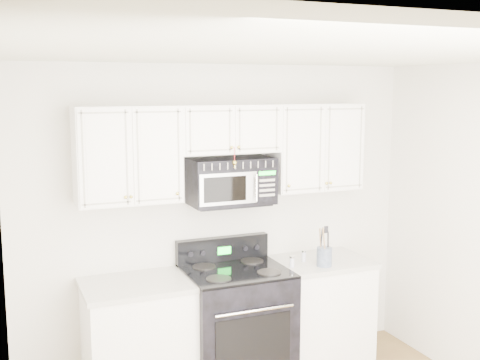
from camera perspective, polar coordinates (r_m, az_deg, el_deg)
room at (r=3.65m, az=7.93°, el=-8.99°), size 3.51×3.51×2.61m
base_cabinet_left at (r=4.95m, az=-9.54°, el=-14.97°), size 0.86×0.65×0.92m
base_cabinet_right at (r=5.49m, az=7.35°, el=-12.46°), size 0.86×0.65×0.92m
range at (r=5.11m, az=-0.39°, el=-13.32°), size 0.82×0.75×1.14m
upper_cabinets at (r=4.93m, az=-1.27°, el=3.25°), size 2.44×0.37×0.75m
microwave at (r=4.97m, az=-0.82°, el=-0.10°), size 0.69×0.40×0.38m
utensil_crock at (r=5.14m, az=7.99°, el=-7.14°), size 0.13×0.13×0.34m
shaker_salt at (r=5.07m, az=4.95°, el=-7.72°), size 0.04×0.04×0.10m
shaker_pepper at (r=5.25m, az=6.07°, el=-7.17°), size 0.04×0.04×0.10m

